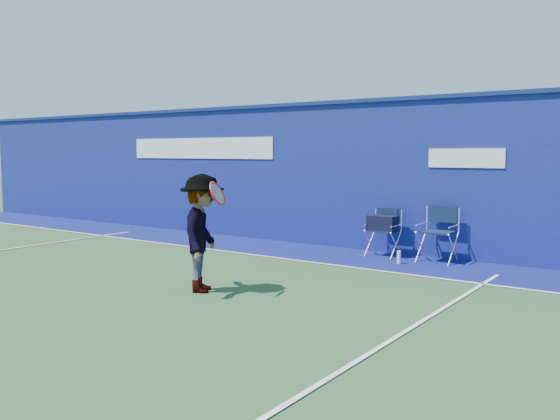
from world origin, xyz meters
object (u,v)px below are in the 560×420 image
Objects in this scene: water_bottle at (399,257)px; directors_chair_left at (383,236)px; directors_chair_right at (437,245)px; tennis_player at (202,233)px.

directors_chair_left is at bearing 135.81° from water_bottle.
directors_chair_right is 0.79m from water_bottle.
water_bottle is at bearing 67.69° from tennis_player.
directors_chair_left is 0.86m from water_bottle.
water_bottle is at bearing -44.19° from directors_chair_left.
directors_chair_right is at bearing 1.07° from directors_chair_left.
water_bottle is (-0.49, -0.59, -0.20)m from directors_chair_right.
tennis_player reaches higher than water_bottle.
tennis_player is at bearing -112.31° from water_bottle.
water_bottle is 0.14× the size of tennis_player.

